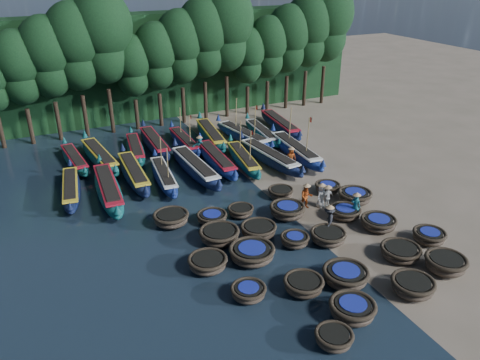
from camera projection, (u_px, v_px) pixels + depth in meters
name	position (u px, v px, depth m)	size (l,w,h in m)	color
ground	(287.00, 212.00, 29.60)	(120.00, 120.00, 0.00)	#81705E
foliage_wall	(169.00, 65.00, 46.67)	(40.00, 3.00, 10.00)	black
coracle_1	(334.00, 338.00, 19.28)	(1.65, 1.65, 0.66)	#4F3F31
coracle_2	(352.00, 309.00, 20.68)	(2.45, 2.45, 0.84)	#4F3F31
coracle_3	(413.00, 286.00, 22.23)	(2.12, 2.12, 0.79)	#4F3F31
coracle_4	(446.00, 263.00, 23.81)	(2.16, 2.16, 0.85)	#4F3F31
coracle_5	(248.00, 292.00, 21.97)	(1.95, 1.95, 0.64)	#4F3F31
coracle_6	(304.00, 285.00, 22.37)	(1.98, 1.98, 0.72)	#4F3F31
coracle_7	(345.00, 275.00, 22.94)	(2.75, 2.75, 0.80)	#4F3F31
coracle_8	(400.00, 252.00, 24.91)	(2.68, 2.68, 0.71)	#4F3F31
coracle_9	(429.00, 236.00, 26.30)	(2.10, 2.10, 0.72)	#4F3F31
coracle_10	(208.00, 263.00, 23.98)	(2.29, 2.29, 0.74)	#4F3F31
coracle_11	(252.00, 253.00, 24.69)	(2.71, 2.71, 0.82)	#4F3F31
coracle_12	(295.00, 240.00, 26.02)	(1.77, 1.77, 0.66)	#4F3F31
coracle_13	(328.00, 236.00, 26.25)	(2.47, 2.47, 0.75)	#4F3F31
coracle_14	(378.00, 222.00, 27.66)	(2.38, 2.38, 0.71)	#4F3F31
coracle_15	(219.00, 235.00, 26.34)	(2.36, 2.36, 0.80)	#4F3F31
coracle_16	(259.00, 230.00, 26.93)	(2.48, 2.48, 0.71)	#4F3F31
coracle_17	(287.00, 210.00, 28.84)	(2.67, 2.67, 0.85)	#4F3F31
coracle_18	(345.00, 212.00, 28.84)	(2.00, 2.00, 0.69)	#4F3F31
coracle_19	(355.00, 196.00, 30.62)	(2.64, 2.64, 0.81)	#4F3F31
coracle_20	(171.00, 218.00, 28.04)	(2.62, 2.62, 0.79)	#4F3F31
coracle_21	(212.00, 217.00, 28.31)	(2.02, 2.02, 0.63)	#4F3F31
coracle_22	(241.00, 211.00, 29.03)	(1.99, 1.99, 0.64)	#4F3F31
coracle_23	(281.00, 192.00, 31.33)	(1.98, 1.98, 0.66)	#4F3F31
coracle_24	(327.00, 187.00, 31.93)	(1.79, 1.79, 0.69)	#4F3F31
long_boat_0	(71.00, 188.00, 31.57)	(2.17, 7.40, 1.31)	#10193D
long_boat_1	(108.00, 189.00, 31.32)	(2.01, 8.85, 1.56)	#105C5A
long_boat_2	(134.00, 173.00, 33.74)	(1.72, 8.42, 1.48)	#10193D
long_boat_3	(164.00, 176.00, 33.41)	(2.02, 7.39, 3.15)	navy
long_boat_4	(195.00, 167.00, 34.57)	(1.87, 8.94, 1.57)	#10193D
long_boat_5	(216.00, 159.00, 36.06)	(1.88, 8.41, 1.48)	navy
long_boat_6	(243.00, 159.00, 36.18)	(2.43, 7.64, 3.28)	#105C5A
long_boat_7	(269.00, 157.00, 36.42)	(2.42, 8.71, 1.54)	#10193D
long_boat_8	(295.00, 150.00, 37.63)	(2.15, 8.98, 3.82)	navy
long_boat_9	(75.00, 159.00, 36.19)	(1.91, 7.23, 1.28)	#105C5A
long_boat_10	(100.00, 156.00, 36.54)	(2.42, 8.60, 1.52)	#105C5A
long_boat_11	(135.00, 149.00, 38.16)	(2.29, 7.43, 1.32)	#105C5A
long_boat_12	(155.00, 143.00, 39.31)	(1.66, 8.36, 1.47)	#10193D
long_boat_13	(184.00, 141.00, 39.74)	(1.37, 7.48, 3.18)	navy
long_boat_14	(211.00, 135.00, 41.04)	(2.60, 8.60, 1.53)	#105C5A
long_boat_15	(243.00, 135.00, 40.85)	(2.83, 8.41, 3.62)	navy
long_boat_16	(262.00, 133.00, 41.70)	(1.97, 7.64, 1.35)	#105C5A
long_boat_17	(280.00, 124.00, 43.55)	(2.46, 8.83, 1.56)	#10193D
fisherman_0	(321.00, 195.00, 29.94)	(0.91, 0.77, 1.79)	beige
fisherman_1	(356.00, 205.00, 28.55)	(0.65, 0.73, 1.87)	#185A66
fisherman_2	(306.00, 196.00, 29.74)	(0.97, 0.86, 1.86)	#AF4617
fisherman_3	(329.00, 219.00, 27.03)	(1.19, 1.28, 1.93)	black
fisherman_4	(327.00, 196.00, 29.79)	(0.94, 0.52, 1.73)	beige
fisherman_5	(200.00, 146.00, 37.85)	(1.51, 0.52, 1.82)	#185A66
fisherman_6	(291.00, 156.00, 35.83)	(0.89, 0.83, 1.73)	#AF4617
tree_1	(18.00, 67.00, 37.81)	(4.09, 4.09, 9.65)	black
tree_2	(47.00, 56.00, 38.41)	(4.51, 4.51, 10.63)	black
tree_3	(75.00, 46.00, 39.01)	(4.92, 4.92, 11.60)	black
tree_4	(102.00, 35.00, 39.61)	(5.34, 5.34, 12.58)	black
tree_5	(132.00, 65.00, 41.65)	(3.68, 3.68, 8.68)	black
tree_6	(156.00, 55.00, 42.25)	(4.09, 4.09, 9.65)	black
tree_7	(180.00, 46.00, 42.85)	(4.51, 4.51, 10.63)	black
tree_8	(203.00, 37.00, 43.45)	(4.92, 4.92, 11.60)	black
tree_9	(226.00, 28.00, 44.05)	(5.34, 5.34, 12.58)	black
tree_10	(248.00, 55.00, 46.10)	(3.68, 3.68, 8.68)	black
tree_11	(268.00, 46.00, 46.70)	(4.09, 4.09, 9.65)	black
tree_12	(288.00, 38.00, 47.30)	(4.51, 4.51, 10.63)	black
tree_13	(308.00, 30.00, 47.90)	(4.92, 4.92, 11.60)	black
tree_14	(327.00, 22.00, 48.50)	(5.34, 5.34, 12.58)	black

